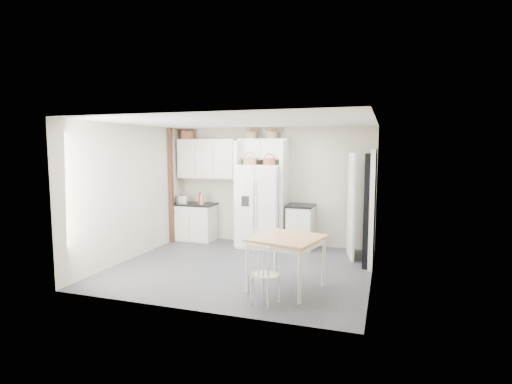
% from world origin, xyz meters
% --- Properties ---
extents(floor, '(4.50, 4.50, 0.00)m').
position_xyz_m(floor, '(0.00, 0.00, 0.00)').
color(floor, black).
rests_on(floor, ground).
extents(ceiling, '(4.50, 4.50, 0.00)m').
position_xyz_m(ceiling, '(0.00, 0.00, 2.60)').
color(ceiling, white).
rests_on(ceiling, wall_back).
extents(wall_back, '(4.50, 0.00, 4.50)m').
position_xyz_m(wall_back, '(0.00, 2.00, 1.30)').
color(wall_back, '#B3AA92').
rests_on(wall_back, floor).
extents(wall_left, '(0.00, 4.00, 4.00)m').
position_xyz_m(wall_left, '(-2.25, 0.00, 1.30)').
color(wall_left, '#B3AA92').
rests_on(wall_left, floor).
extents(wall_right, '(0.00, 4.00, 4.00)m').
position_xyz_m(wall_right, '(2.25, 0.00, 1.30)').
color(wall_right, '#B3AA92').
rests_on(wall_right, floor).
extents(refrigerator, '(0.93, 0.74, 1.79)m').
position_xyz_m(refrigerator, '(-0.15, 1.61, 0.90)').
color(refrigerator, white).
rests_on(refrigerator, floor).
extents(base_cab_left, '(0.90, 0.57, 0.83)m').
position_xyz_m(base_cab_left, '(-1.78, 1.70, 0.41)').
color(base_cab_left, beige).
rests_on(base_cab_left, floor).
extents(base_cab_right, '(0.52, 0.62, 0.91)m').
position_xyz_m(base_cab_right, '(0.72, 1.70, 0.45)').
color(base_cab_right, beige).
rests_on(base_cab_right, floor).
extents(dining_table, '(1.18, 1.18, 0.81)m').
position_xyz_m(dining_table, '(1.03, -0.82, 0.41)').
color(dining_table, '#A37736').
rests_on(dining_table, floor).
extents(windsor_chair, '(0.49, 0.47, 0.80)m').
position_xyz_m(windsor_chair, '(0.90, -1.46, 0.40)').
color(windsor_chair, beige).
rests_on(windsor_chair, floor).
extents(counter_left, '(0.93, 0.60, 0.04)m').
position_xyz_m(counter_left, '(-1.78, 1.70, 0.85)').
color(counter_left, black).
rests_on(counter_left, base_cab_left).
extents(counter_right, '(0.56, 0.66, 0.04)m').
position_xyz_m(counter_right, '(0.72, 1.70, 0.93)').
color(counter_right, black).
rests_on(counter_right, base_cab_right).
extents(toaster, '(0.28, 0.18, 0.18)m').
position_xyz_m(toaster, '(-2.05, 1.59, 0.96)').
color(toaster, silver).
rests_on(toaster, counter_left).
extents(cookbook_red, '(0.08, 0.18, 0.26)m').
position_xyz_m(cookbook_red, '(-1.61, 1.62, 1.00)').
color(cookbook_red, maroon).
rests_on(cookbook_red, counter_left).
extents(cookbook_cream, '(0.06, 0.17, 0.24)m').
position_xyz_m(cookbook_cream, '(-1.55, 1.62, 0.99)').
color(cookbook_cream, beige).
rests_on(cookbook_cream, counter_left).
extents(basket_upper_a, '(0.32, 0.32, 0.18)m').
position_xyz_m(basket_upper_a, '(-2.01, 1.83, 2.44)').
color(basket_upper_a, brown).
rests_on(basket_upper_a, upper_cabinet).
extents(basket_bridge_a, '(0.28, 0.28, 0.16)m').
position_xyz_m(basket_bridge_a, '(-0.45, 1.83, 2.43)').
color(basket_bridge_a, olive).
rests_on(basket_bridge_a, bridge_cabinet).
extents(basket_bridge_b, '(0.27, 0.27, 0.15)m').
position_xyz_m(basket_bridge_b, '(0.04, 1.83, 2.43)').
color(basket_bridge_b, olive).
rests_on(basket_bridge_b, bridge_cabinet).
extents(basket_fridge_a, '(0.28, 0.28, 0.15)m').
position_xyz_m(basket_fridge_a, '(-0.36, 1.51, 1.87)').
color(basket_fridge_a, olive).
rests_on(basket_fridge_a, refrigerator).
extents(basket_fridge_b, '(0.25, 0.25, 0.13)m').
position_xyz_m(basket_fridge_b, '(0.07, 1.51, 1.86)').
color(basket_fridge_b, brown).
rests_on(basket_fridge_b, refrigerator).
extents(upper_cabinet, '(1.40, 0.34, 0.90)m').
position_xyz_m(upper_cabinet, '(-1.50, 1.83, 1.90)').
color(upper_cabinet, beige).
rests_on(upper_cabinet, wall_back).
extents(bridge_cabinet, '(1.12, 0.34, 0.45)m').
position_xyz_m(bridge_cabinet, '(-0.15, 1.83, 2.12)').
color(bridge_cabinet, beige).
rests_on(bridge_cabinet, wall_back).
extents(fridge_panel_left, '(0.08, 0.60, 2.30)m').
position_xyz_m(fridge_panel_left, '(-0.66, 1.70, 1.15)').
color(fridge_panel_left, beige).
rests_on(fridge_panel_left, floor).
extents(fridge_panel_right, '(0.08, 0.60, 2.30)m').
position_xyz_m(fridge_panel_right, '(0.36, 1.70, 1.15)').
color(fridge_panel_right, beige).
rests_on(fridge_panel_right, floor).
extents(trim_post, '(0.09, 0.09, 2.60)m').
position_xyz_m(trim_post, '(-2.20, 1.35, 1.30)').
color(trim_post, '#34170D').
rests_on(trim_post, floor).
extents(doorway_void, '(0.18, 0.85, 2.05)m').
position_xyz_m(doorway_void, '(2.16, 1.00, 1.02)').
color(doorway_void, black).
rests_on(doorway_void, floor).
extents(door_slab, '(0.21, 0.79, 2.05)m').
position_xyz_m(door_slab, '(1.80, 1.33, 1.02)').
color(door_slab, white).
rests_on(door_slab, floor).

